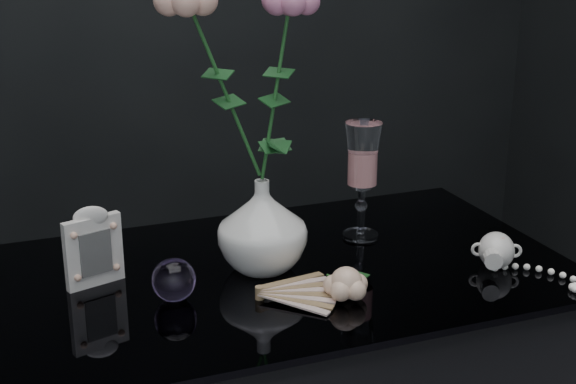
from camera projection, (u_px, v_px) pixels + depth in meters
name	position (u px, v px, depth m)	size (l,w,h in m)	color
vase	(262.00, 226.00, 1.36)	(0.15, 0.15, 0.16)	white
wine_glass	(362.00, 181.00, 1.49)	(0.07, 0.07, 0.22)	white
picture_frame	(93.00, 246.00, 1.30)	(0.10, 0.08, 0.14)	white
paperweight	(174.00, 280.00, 1.26)	(0.07, 0.07, 0.07)	#9472BA
paper_fan	(260.00, 292.00, 1.27)	(0.24, 0.19, 0.03)	beige
loose_rose	(346.00, 283.00, 1.27)	(0.12, 0.16, 0.05)	#FFC5A4
pearl_jar	(497.00, 249.00, 1.39)	(0.21, 0.22, 0.06)	white
roses	(244.00, 67.00, 1.27)	(0.25, 0.11, 0.39)	#FFB29C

